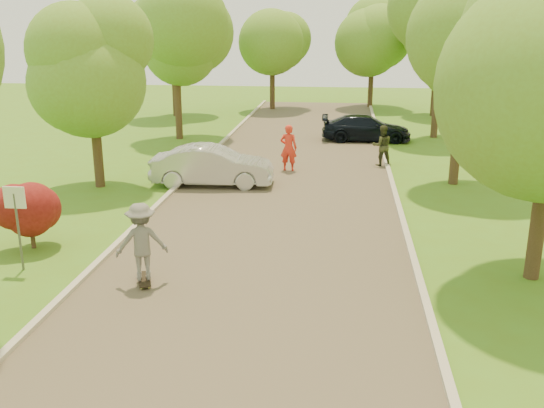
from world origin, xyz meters
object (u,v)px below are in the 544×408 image
at_px(person_striped, 289,148).
at_px(person_olive, 382,146).
at_px(silver_sedan, 212,166).
at_px(dark_sedan, 366,128).
at_px(street_sign, 16,211).
at_px(skateboarder, 142,242).
at_px(longboard, 144,279).

xyz_separation_m(person_striped, person_olive, (3.93, 1.43, -0.09)).
xyz_separation_m(silver_sedan, dark_sedan, (6.09, 9.83, -0.09)).
xyz_separation_m(dark_sedan, person_olive, (0.50, -5.71, 0.21)).
xyz_separation_m(street_sign, dark_sedan, (9.10, 18.52, -0.89)).
bearing_deg(dark_sedan, silver_sedan, 146.86).
distance_m(dark_sedan, person_striped, 7.93).
distance_m(person_striped, person_olive, 4.18).
height_order(skateboarder, person_olive, skateboarder).
relative_size(silver_sedan, person_olive, 2.61).
bearing_deg(skateboarder, person_striped, -123.36).
bearing_deg(street_sign, person_olive, 53.15).
bearing_deg(person_striped, dark_sedan, -109.52).
bearing_deg(longboard, dark_sedan, -129.00).
bearing_deg(person_striped, person_olive, -153.85).
distance_m(skateboarder, person_striped, 12.06).
bearing_deg(person_striped, longboard, 84.73).
bearing_deg(person_olive, dark_sedan, -95.12).
xyz_separation_m(street_sign, person_olive, (9.60, 12.81, -0.68)).
bearing_deg(skateboarder, longboard, 67.99).
relative_size(skateboarder, person_striped, 0.96).
bearing_deg(skateboarder, silver_sedan, -110.22).
height_order(street_sign, longboard, street_sign).
bearing_deg(silver_sedan, dark_sedan, -35.09).
distance_m(silver_sedan, person_striped, 3.78).
bearing_deg(longboard, skateboarder, -112.01).
relative_size(longboard, person_olive, 0.56).
xyz_separation_m(dark_sedan, person_striped, (-3.43, -7.15, 0.30)).
distance_m(silver_sedan, skateboarder, 9.16).
xyz_separation_m(street_sign, skateboarder, (3.30, -0.46, -0.50)).
relative_size(street_sign, silver_sedan, 0.47).
relative_size(silver_sedan, skateboarder, 2.45).
height_order(dark_sedan, person_olive, person_olive).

